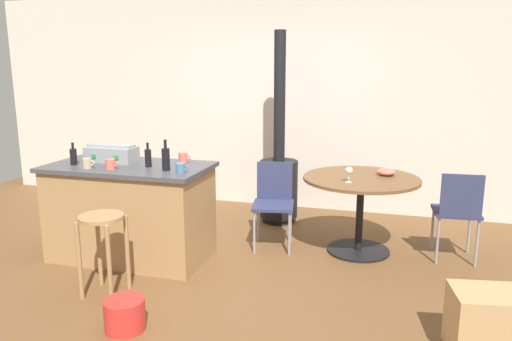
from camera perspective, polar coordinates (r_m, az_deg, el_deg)
name	(u,v)px	position (r m, az deg, el deg)	size (l,w,h in m)	color
ground_plane	(213,273)	(4.49, -5.02, -11.68)	(8.80, 8.80, 0.00)	brown
back_wall	(276,102)	(6.33, 2.38, 7.97)	(8.00, 0.10, 2.70)	beige
kitchen_island	(131,211)	(4.82, -14.30, -4.60)	(1.50, 0.80, 0.90)	#A37A4C
wooden_stool	(103,236)	(4.10, -17.34, -7.24)	(0.35, 0.35, 0.66)	#A37A4C
dining_table	(361,195)	(4.87, 12.01, -2.76)	(1.11, 1.11, 0.75)	black
folding_chair_near	(274,199)	(4.94, 2.06, -3.28)	(0.46, 0.46, 0.85)	navy
folding_chair_far	(458,209)	(4.91, 22.32, -4.15)	(0.43, 0.43, 0.86)	navy
wood_stove	(279,177)	(5.72, 2.65, -0.74)	(0.44, 0.45, 2.18)	black
toolbox	(112,154)	(4.89, -16.37, 1.89)	(0.48, 0.23, 0.17)	gray
bottle_0	(73,156)	(4.85, -20.37, 1.56)	(0.06, 0.06, 0.21)	black
bottle_1	(148,158)	(4.56, -12.38, 1.48)	(0.06, 0.06, 0.22)	black
bottle_2	(166,159)	(4.37, -10.40, 1.37)	(0.07, 0.07, 0.27)	black
cup_0	(183,158)	(4.70, -8.42, 1.47)	(0.12, 0.08, 0.10)	#DB6651
cup_1	(87,163)	(4.65, -18.93, 0.79)	(0.12, 0.08, 0.09)	tan
cup_2	(111,164)	(4.55, -16.48, 0.70)	(0.12, 0.09, 0.09)	#DB6651
cup_3	(181,168)	(4.27, -8.72, 0.30)	(0.12, 0.08, 0.08)	#4C7099
wine_glass	(349,171)	(4.58, 10.71, -0.05)	(0.07, 0.07, 0.14)	silver
serving_bowl	(386,172)	(4.96, 14.85, -0.14)	(0.18, 0.18, 0.07)	#DB6651
cardboard_box	(493,324)	(3.57, 25.74, -15.73)	(0.52, 0.35, 0.43)	tan
plastic_bucket	(125,314)	(3.68, -14.96, -15.80)	(0.28, 0.28, 0.22)	red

